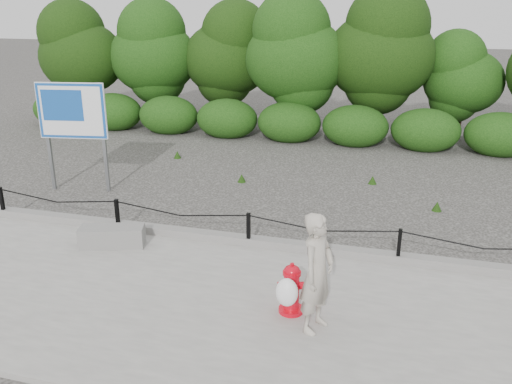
{
  "coord_description": "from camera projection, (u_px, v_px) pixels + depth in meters",
  "views": [
    {
      "loc": [
        2.42,
        -8.15,
        4.08
      ],
      "look_at": [
        0.08,
        0.2,
        1.0
      ],
      "focal_mm": 38.0,
      "sensor_mm": 36.0,
      "label": 1
    }
  ],
  "objects": [
    {
      "name": "curb",
      "position": [
        249.0,
        241.0,
        9.37
      ],
      "size": [
        14.0,
        0.22,
        0.14
      ],
      "primitive_type": "cube",
      "color": "slate",
      "rests_on": "sidewalk"
    },
    {
      "name": "ground",
      "position": [
        249.0,
        250.0,
        9.38
      ],
      "size": [
        90.0,
        90.0,
        0.0
      ],
      "primitive_type": "plane",
      "color": "#2D2B28",
      "rests_on": "ground"
    },
    {
      "name": "fire_hydrant",
      "position": [
        292.0,
        289.0,
        7.24
      ],
      "size": [
        0.43,
        0.43,
        0.73
      ],
      "rotation": [
        0.0,
        0.0,
        0.29
      ],
      "color": "red",
      "rests_on": "sidewalk"
    },
    {
      "name": "chain_barrier",
      "position": [
        248.0,
        225.0,
        9.22
      ],
      "size": [
        10.06,
        0.06,
        0.6
      ],
      "color": "black",
      "rests_on": "sidewalk"
    },
    {
      "name": "treeline",
      "position": [
        320.0,
        56.0,
        16.72
      ],
      "size": [
        20.13,
        3.46,
        4.46
      ],
      "color": "black",
      "rests_on": "ground"
    },
    {
      "name": "concrete_block",
      "position": [
        112.0,
        236.0,
        9.29
      ],
      "size": [
        1.15,
        0.7,
        0.35
      ],
      "primitive_type": "cube",
      "rotation": [
        0.0,
        0.0,
        0.31
      ],
      "color": "slate",
      "rests_on": "sidewalk"
    },
    {
      "name": "pedestrian",
      "position": [
        315.0,
        274.0,
        6.74
      ],
      "size": [
        0.77,
        0.67,
        1.59
      ],
      "rotation": [
        0.0,
        0.0,
        1.24
      ],
      "color": "#AEA495",
      "rests_on": "sidewalk"
    },
    {
      "name": "sidewalk",
      "position": [
        208.0,
        307.0,
        7.55
      ],
      "size": [
        14.0,
        4.0,
        0.08
      ],
      "primitive_type": "cube",
      "color": "gray",
      "rests_on": "ground"
    },
    {
      "name": "advertising_sign",
      "position": [
        72.0,
        116.0,
        11.72
      ],
      "size": [
        1.51,
        0.36,
        2.43
      ],
      "rotation": [
        0.0,
        0.0,
        0.17
      ],
      "color": "slate",
      "rests_on": "ground"
    }
  ]
}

